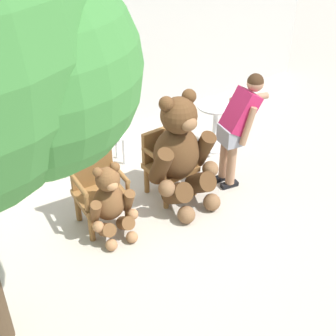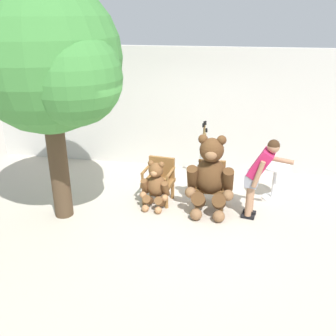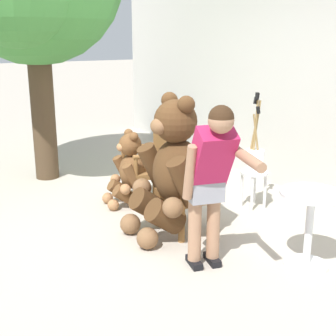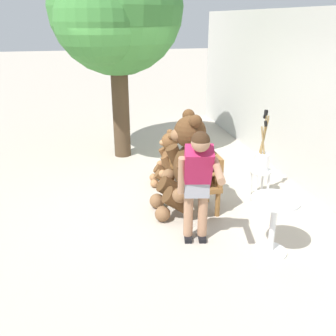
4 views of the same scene
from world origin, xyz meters
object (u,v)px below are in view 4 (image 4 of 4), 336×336
(person_visitor, at_px, (198,178))
(round_side_table, at_px, (273,220))
(wooden_chair_left, at_px, (185,157))
(teddy_bear_large, at_px, (186,165))
(white_stool, at_px, (260,176))
(wooden_chair_right, at_px, (203,181))
(patio_tree, at_px, (113,10))
(brush_bucket, at_px, (262,158))
(teddy_bear_small, at_px, (168,159))

(person_visitor, xyz_separation_m, round_side_table, (0.38, 0.82, -0.46))
(wooden_chair_left, bearing_deg, teddy_bear_large, -14.50)
(teddy_bear_large, height_order, person_visitor, person_visitor)
(wooden_chair_left, xyz_separation_m, white_stool, (0.80, 1.00, -0.11))
(wooden_chair_left, xyz_separation_m, teddy_bear_large, (1.01, -0.26, 0.26))
(wooden_chair_right, relative_size, patio_tree, 0.21)
(teddy_bear_large, distance_m, white_stool, 1.33)
(teddy_bear_large, bearing_deg, white_stool, 99.31)
(teddy_bear_large, xyz_separation_m, person_visitor, (0.85, -0.10, 0.18))
(teddy_bear_large, height_order, round_side_table, teddy_bear_large)
(brush_bucket, bearing_deg, teddy_bear_large, -80.52)
(wooden_chair_right, height_order, person_visitor, person_visitor)
(person_visitor, relative_size, brush_bucket, 1.62)
(patio_tree, bearing_deg, wooden_chair_left, 31.87)
(teddy_bear_large, bearing_deg, patio_tree, -164.83)
(teddy_bear_large, bearing_deg, round_side_table, 30.54)
(wooden_chair_right, height_order, patio_tree, patio_tree)
(wooden_chair_left, relative_size, white_stool, 1.87)
(person_visitor, bearing_deg, white_stool, 128.07)
(wooden_chair_left, bearing_deg, teddy_bear_small, -92.58)
(teddy_bear_large, relative_size, person_visitor, 0.97)
(brush_bucket, xyz_separation_m, patio_tree, (-2.32, -1.94, 2.11))
(white_stool, bearing_deg, brush_bucket, 167.76)
(teddy_bear_small, height_order, white_stool, teddy_bear_small)
(wooden_chair_right, distance_m, person_visitor, 1.03)
(wooden_chair_left, bearing_deg, wooden_chair_right, 0.02)
(teddy_bear_small, relative_size, round_side_table, 1.30)
(wooden_chair_left, xyz_separation_m, person_visitor, (1.86, -0.36, 0.45))
(brush_bucket, bearing_deg, patio_tree, -140.08)
(white_stool, xyz_separation_m, round_side_table, (1.44, -0.53, 0.09))
(brush_bucket, height_order, patio_tree, patio_tree)
(brush_bucket, bearing_deg, white_stool, -12.24)
(teddy_bear_large, relative_size, brush_bucket, 1.57)
(teddy_bear_small, bearing_deg, white_stool, 57.61)
(person_visitor, distance_m, white_stool, 1.81)
(wooden_chair_left, relative_size, teddy_bear_large, 0.58)
(white_stool, relative_size, patio_tree, 0.11)
(round_side_table, bearing_deg, person_visitor, -114.55)
(teddy_bear_small, xyz_separation_m, round_side_table, (2.25, 0.76, -0.01))
(round_side_table, bearing_deg, teddy_bear_large, -149.46)
(wooden_chair_left, bearing_deg, person_visitor, -10.89)
(teddy_bear_small, height_order, brush_bucket, brush_bucket)
(white_stool, relative_size, brush_bucket, 0.49)
(teddy_bear_large, distance_m, round_side_table, 1.46)
(wooden_chair_left, relative_size, teddy_bear_small, 0.92)
(person_visitor, relative_size, round_side_table, 2.11)
(teddy_bear_large, bearing_deg, wooden_chair_left, 165.50)
(white_stool, distance_m, patio_tree, 3.87)
(person_visitor, bearing_deg, wooden_chair_right, 157.22)
(person_visitor, bearing_deg, round_side_table, 65.45)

